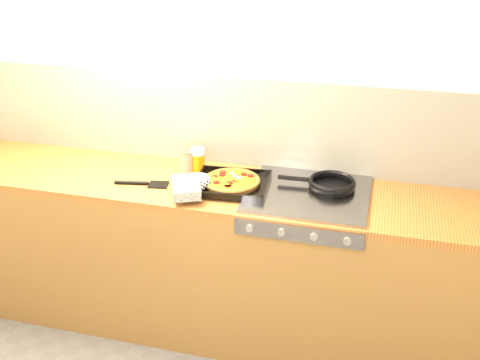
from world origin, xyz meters
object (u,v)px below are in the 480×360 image
(pizza_on_tray, at_px, (219,183))
(tomato_can, at_px, (187,161))
(frying_pan, at_px, (331,184))
(juice_glass, at_px, (198,159))

(pizza_on_tray, xyz_separation_m, tomato_can, (-0.24, 0.19, 0.02))
(frying_pan, height_order, tomato_can, tomato_can)
(juice_glass, bearing_deg, tomato_can, -164.73)
(frying_pan, distance_m, tomato_can, 0.79)
(pizza_on_tray, relative_size, juice_glass, 3.91)
(pizza_on_tray, relative_size, frying_pan, 1.24)
(pizza_on_tray, bearing_deg, frying_pan, 14.67)
(pizza_on_tray, height_order, frying_pan, pizza_on_tray)
(tomato_can, bearing_deg, juice_glass, 15.27)
(pizza_on_tray, bearing_deg, tomato_can, 141.06)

